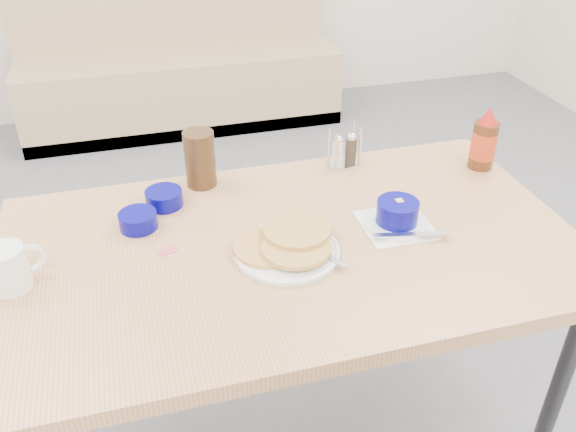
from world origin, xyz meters
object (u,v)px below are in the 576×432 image
object	(u,v)px
dining_table	(292,262)
syrup_bottle	(484,142)
booth_bench	(179,66)
condiment_caddy	(344,152)
coffee_mug	(9,267)
creamer_bowl	(138,220)
amber_tumbler	(200,159)
grits_setting	(397,216)
butter_bowl	(164,198)
pancake_plate	(287,246)

from	to	relation	value
dining_table	syrup_bottle	world-z (taller)	syrup_bottle
booth_bench	condiment_caddy	distance (m)	2.25
dining_table	syrup_bottle	size ratio (longest dim) A/B	7.42
coffee_mug	creamer_bowl	world-z (taller)	coffee_mug
amber_tumbler	syrup_bottle	distance (m)	0.82
dining_table	grits_setting	bearing A→B (deg)	-0.60
coffee_mug	butter_bowl	xyz separation A→B (m)	(0.35, 0.25, -0.03)
dining_table	coffee_mug	distance (m)	0.65
booth_bench	coffee_mug	distance (m)	2.65
booth_bench	dining_table	xyz separation A→B (m)	(0.00, -2.53, 0.35)
pancake_plate	syrup_bottle	world-z (taller)	syrup_bottle
coffee_mug	grits_setting	size ratio (longest dim) A/B	0.66
amber_tumbler	dining_table	bearing A→B (deg)	-63.72
creamer_bowl	condiment_caddy	xyz separation A→B (m)	(0.61, 0.18, 0.02)
pancake_plate	creamer_bowl	distance (m)	0.39
booth_bench	butter_bowl	distance (m)	2.34
dining_table	coffee_mug	size ratio (longest dim) A/B	11.20
syrup_bottle	condiment_caddy	bearing A→B (deg)	162.71
dining_table	booth_bench	bearing A→B (deg)	90.00
amber_tumbler	syrup_bottle	bearing A→B (deg)	-8.41
creamer_bowl	amber_tumbler	size ratio (longest dim) A/B	0.60
grits_setting	amber_tumbler	bearing A→B (deg)	142.10
grits_setting	butter_bowl	world-z (taller)	grits_setting
booth_bench	butter_bowl	size ratio (longest dim) A/B	19.36
booth_bench	grits_setting	xyz separation A→B (m)	(0.27, -2.54, 0.44)
creamer_bowl	syrup_bottle	size ratio (longest dim) A/B	0.51
syrup_bottle	butter_bowl	bearing A→B (deg)	177.90
grits_setting	butter_bowl	xyz separation A→B (m)	(-0.55, 0.26, -0.01)
coffee_mug	grits_setting	world-z (taller)	coffee_mug
pancake_plate	amber_tumbler	size ratio (longest dim) A/B	1.57
butter_bowl	syrup_bottle	bearing A→B (deg)	-2.10
booth_bench	coffee_mug	bearing A→B (deg)	-104.12
creamer_bowl	syrup_bottle	bearing A→B (deg)	3.20
booth_bench	condiment_caddy	world-z (taller)	booth_bench
butter_bowl	syrup_bottle	size ratio (longest dim) A/B	0.52
butter_bowl	grits_setting	bearing A→B (deg)	-24.92
creamer_bowl	amber_tumbler	bearing A→B (deg)	43.08
syrup_bottle	dining_table	bearing A→B (deg)	-160.99
dining_table	pancake_plate	distance (m)	0.09
booth_bench	pancake_plate	size ratio (longest dim) A/B	7.60
butter_bowl	amber_tumbler	bearing A→B (deg)	37.09
booth_bench	dining_table	size ratio (longest dim) A/B	1.36
booth_bench	dining_table	bearing A→B (deg)	-90.00
coffee_mug	condiment_caddy	world-z (taller)	condiment_caddy
grits_setting	creamer_bowl	size ratio (longest dim) A/B	2.00
dining_table	pancake_plate	xyz separation A→B (m)	(-0.02, -0.04, 0.08)
dining_table	coffee_mug	world-z (taller)	coffee_mug
booth_bench	condiment_caddy	xyz separation A→B (m)	(0.26, -2.19, 0.45)
coffee_mug	creamer_bowl	bearing A→B (deg)	29.45
pancake_plate	coffee_mug	world-z (taller)	coffee_mug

